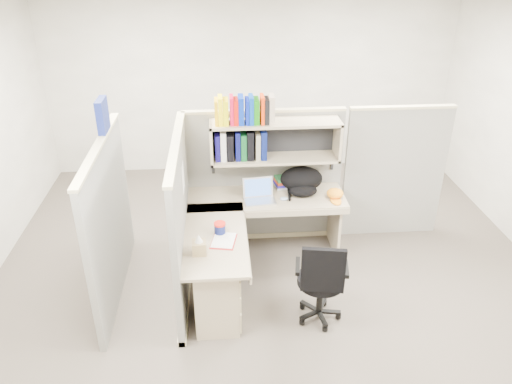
{
  "coord_description": "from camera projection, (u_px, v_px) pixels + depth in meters",
  "views": [
    {
      "loc": [
        -0.49,
        -4.29,
        3.33
      ],
      "look_at": [
        -0.14,
        0.25,
        0.96
      ],
      "focal_mm": 35.0,
      "sensor_mm": 36.0,
      "label": 1
    }
  ],
  "objects": [
    {
      "name": "loose_paper",
      "position": [
        224.0,
        240.0,
        4.75
      ],
      "size": [
        0.26,
        0.31,
        0.0
      ],
      "primitive_type": null,
      "rotation": [
        0.0,
        0.0,
        -0.19
      ],
      "color": "white",
      "rests_on": "desk"
    },
    {
      "name": "mouse",
      "position": [
        284.0,
        199.0,
        5.46
      ],
      "size": [
        0.1,
        0.07,
        0.03
      ],
      "primitive_type": "ellipsoid",
      "rotation": [
        0.0,
        0.0,
        -0.16
      ],
      "color": "#95ADD3",
      "rests_on": "desk"
    },
    {
      "name": "ground",
      "position": [
        271.0,
        281.0,
        5.36
      ],
      "size": [
        6.0,
        6.0,
        0.0
      ],
      "primitive_type": "plane",
      "color": "#3A342D",
      "rests_on": "ground"
    },
    {
      "name": "backpack",
      "position": [
        302.0,
        181.0,
        5.55
      ],
      "size": [
        0.58,
        0.52,
        0.28
      ],
      "primitive_type": null,
      "rotation": [
        0.0,
        0.0,
        -0.38
      ],
      "color": "black",
      "rests_on": "desk"
    },
    {
      "name": "paper_cup",
      "position": [
        262.0,
        187.0,
        5.63
      ],
      "size": [
        0.08,
        0.08,
        0.11
      ],
      "primitive_type": "cylinder",
      "rotation": [
        0.0,
        0.0,
        -0.1
      ],
      "color": "white",
      "rests_on": "desk"
    },
    {
      "name": "book_stack",
      "position": [
        282.0,
        181.0,
        5.75
      ],
      "size": [
        0.23,
        0.28,
        0.12
      ],
      "primitive_type": null,
      "rotation": [
        0.0,
        0.0,
        0.2
      ],
      "color": "slate",
      "rests_on": "desk"
    },
    {
      "name": "task_chair",
      "position": [
        320.0,
        293.0,
        4.67
      ],
      "size": [
        0.52,
        0.48,
        0.94
      ],
      "color": "black",
      "rests_on": "ground"
    },
    {
      "name": "snack_canister",
      "position": [
        220.0,
        228.0,
        4.84
      ],
      "size": [
        0.11,
        0.11,
        0.11
      ],
      "color": "#0D154F",
      "rests_on": "desk"
    },
    {
      "name": "tissue_box",
      "position": [
        199.0,
        244.0,
        4.51
      ],
      "size": [
        0.13,
        0.13,
        0.2
      ],
      "primitive_type": null,
      "rotation": [
        0.0,
        0.0,
        0.04
      ],
      "color": "tan",
      "rests_on": "desk"
    },
    {
      "name": "orange_cap",
      "position": [
        335.0,
        193.0,
        5.49
      ],
      "size": [
        0.2,
        0.23,
        0.1
      ],
      "primitive_type": null,
      "rotation": [
        0.0,
        0.0,
        -0.09
      ],
      "color": "orange",
      "rests_on": "desk"
    },
    {
      "name": "room_shell",
      "position": [
        273.0,
        141.0,
        4.62
      ],
      "size": [
        6.0,
        6.0,
        6.0
      ],
      "color": "#A5A095",
      "rests_on": "ground"
    },
    {
      "name": "laptop",
      "position": [
        260.0,
        192.0,
        5.38
      ],
      "size": [
        0.36,
        0.36,
        0.24
      ],
      "primitive_type": null,
      "rotation": [
        0.0,
        0.0,
        0.1
      ],
      "color": "silver",
      "rests_on": "desk"
    },
    {
      "name": "cubicle",
      "position": [
        233.0,
        188.0,
        5.32
      ],
      "size": [
        3.79,
        1.84,
        1.95
      ],
      "color": "slate",
      "rests_on": "ground"
    },
    {
      "name": "desk",
      "position": [
        233.0,
        265.0,
        4.88
      ],
      "size": [
        1.74,
        1.75,
        0.73
      ],
      "color": "gray",
      "rests_on": "ground"
    }
  ]
}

